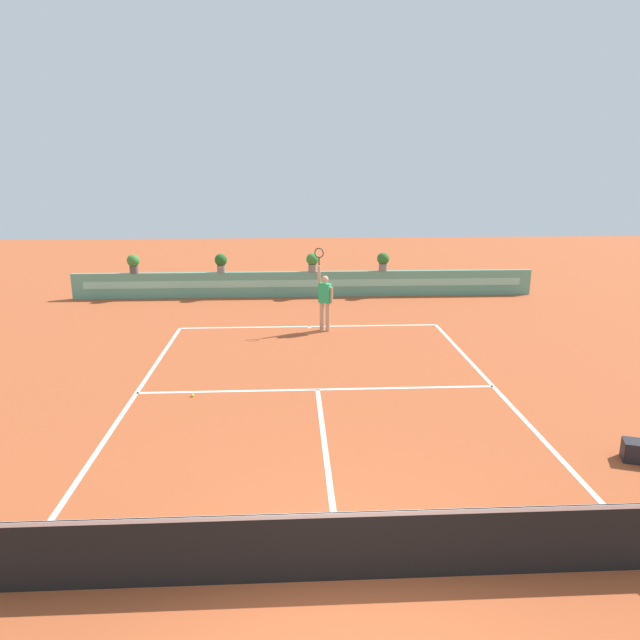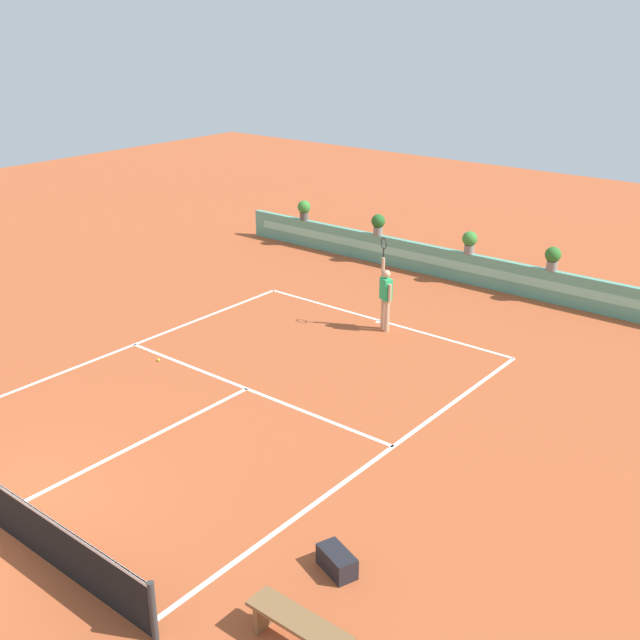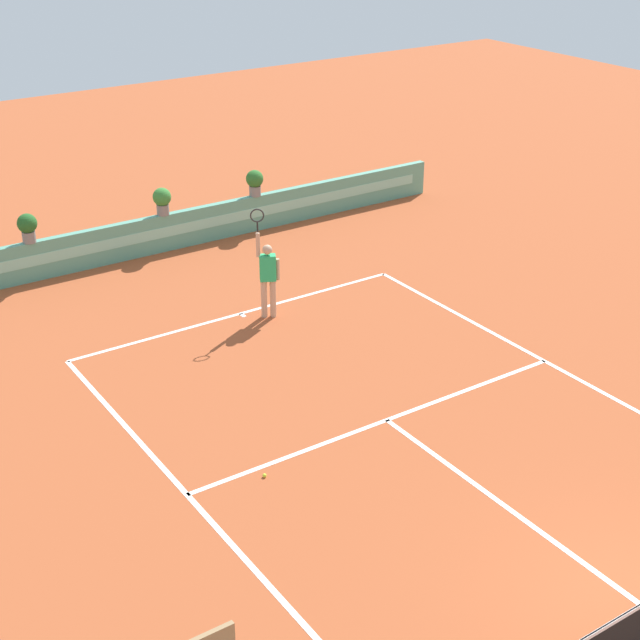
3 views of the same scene
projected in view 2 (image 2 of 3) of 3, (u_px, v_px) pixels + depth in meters
ground_plane at (234, 395)px, 17.69m from camera, size 60.00×60.00×0.00m
court_lines at (256, 384)px, 18.20m from camera, size 8.32×11.94×0.01m
back_wall_barrier at (460, 266)px, 25.01m from camera, size 18.00×0.21×1.00m
bench_courtside at (299, 627)px, 10.50m from camera, size 1.60×0.44×0.51m
gear_bag at (337, 561)px, 12.05m from camera, size 0.78×0.58×0.36m
tennis_player at (386, 294)px, 20.94m from camera, size 0.56×0.36×2.58m
tennis_ball_near_baseline at (158, 360)px, 19.39m from camera, size 0.07×0.07×0.07m
potted_plant_far_left at (304, 209)px, 28.52m from camera, size 0.48×0.48×0.72m
potted_plant_centre at (470, 241)px, 24.51m from camera, size 0.48×0.48×0.72m
potted_plant_right at (553, 257)px, 22.90m from camera, size 0.48×0.48×0.72m
potted_plant_left at (378, 223)px, 26.58m from camera, size 0.48×0.48×0.72m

